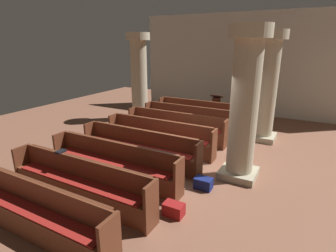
{
  "coord_description": "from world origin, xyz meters",
  "views": [
    {
      "loc": [
        2.86,
        -6.52,
        3.22
      ],
      "look_at": [
        -0.9,
        0.4,
        0.75
      ],
      "focal_mm": 28.62,
      "sensor_mm": 36.0,
      "label": 1
    }
  ],
  "objects_px": {
    "pew_row_3": "(159,135)",
    "pillar_far_side": "(139,76)",
    "pew_row_5": "(113,161)",
    "pillar_aisle_side": "(267,85)",
    "pew_row_7": "(30,209)",
    "hymn_book": "(61,151)",
    "kneeler_box_navy": "(203,183)",
    "pew_row_0": "(199,112)",
    "pew_row_2": "(175,125)",
    "pew_row_6": "(79,181)",
    "pew_row_1": "(188,118)",
    "pew_row_4": "(139,146)",
    "lectern": "(216,109)",
    "pillar_aisle_rear": "(244,103)",
    "kneeler_box_red": "(174,209)"
  },
  "relations": [
    {
      "from": "pillar_aisle_side",
      "to": "pew_row_4",
      "type": "bearing_deg",
      "value": -125.87
    },
    {
      "from": "pew_row_2",
      "to": "pew_row_4",
      "type": "bearing_deg",
      "value": -90.0
    },
    {
      "from": "pew_row_3",
      "to": "kneeler_box_red",
      "type": "distance_m",
      "value": 3.38
    },
    {
      "from": "pew_row_2",
      "to": "pew_row_6",
      "type": "relative_size",
      "value": 1.0
    },
    {
      "from": "pew_row_2",
      "to": "kneeler_box_navy",
      "type": "distance_m",
      "value": 3.37
    },
    {
      "from": "pew_row_0",
      "to": "pew_row_6",
      "type": "relative_size",
      "value": 1.0
    },
    {
      "from": "pew_row_0",
      "to": "pew_row_2",
      "type": "height_order",
      "value": "same"
    },
    {
      "from": "pew_row_6",
      "to": "pillar_aisle_side",
      "type": "height_order",
      "value": "pillar_aisle_side"
    },
    {
      "from": "pew_row_5",
      "to": "pew_row_6",
      "type": "xyz_separation_m",
      "value": [
        0.0,
        -1.09,
        0.0
      ]
    },
    {
      "from": "pew_row_3",
      "to": "pillar_aisle_rear",
      "type": "bearing_deg",
      "value": -12.25
    },
    {
      "from": "pew_row_5",
      "to": "kneeler_box_navy",
      "type": "relative_size",
      "value": 8.98
    },
    {
      "from": "pew_row_7",
      "to": "lectern",
      "type": "relative_size",
      "value": 3.32
    },
    {
      "from": "pillar_aisle_rear",
      "to": "lectern",
      "type": "height_order",
      "value": "pillar_aisle_rear"
    },
    {
      "from": "pew_row_5",
      "to": "pew_row_7",
      "type": "distance_m",
      "value": 2.19
    },
    {
      "from": "pew_row_3",
      "to": "kneeler_box_navy",
      "type": "xyz_separation_m",
      "value": [
        2.07,
        -1.54,
        -0.37
      ]
    },
    {
      "from": "pew_row_1",
      "to": "pew_row_4",
      "type": "bearing_deg",
      "value": -90.0
    },
    {
      "from": "pew_row_3",
      "to": "pew_row_7",
      "type": "height_order",
      "value": "same"
    },
    {
      "from": "pew_row_2",
      "to": "pew_row_6",
      "type": "bearing_deg",
      "value": -90.0
    },
    {
      "from": "pew_row_4",
      "to": "pew_row_0",
      "type": "bearing_deg",
      "value": 90.0
    },
    {
      "from": "pew_row_3",
      "to": "pillar_far_side",
      "type": "bearing_deg",
      "value": 133.2
    },
    {
      "from": "pew_row_7",
      "to": "pew_row_6",
      "type": "bearing_deg",
      "value": 90.0
    },
    {
      "from": "pillar_aisle_rear",
      "to": "kneeler_box_navy",
      "type": "relative_size",
      "value": 9.01
    },
    {
      "from": "pew_row_3",
      "to": "pew_row_4",
      "type": "relative_size",
      "value": 1.0
    },
    {
      "from": "pew_row_6",
      "to": "kneeler_box_red",
      "type": "xyz_separation_m",
      "value": [
        1.93,
        0.53,
        -0.37
      ]
    },
    {
      "from": "pillar_aisle_side",
      "to": "pew_row_7",
      "type": "bearing_deg",
      "value": -110.8
    },
    {
      "from": "pew_row_0",
      "to": "pillar_far_side",
      "type": "xyz_separation_m",
      "value": [
        -2.58,
        -0.54,
        1.38
      ]
    },
    {
      "from": "pew_row_1",
      "to": "pew_row_3",
      "type": "height_order",
      "value": "same"
    },
    {
      "from": "pew_row_3",
      "to": "pew_row_5",
      "type": "height_order",
      "value": "same"
    },
    {
      "from": "pew_row_7",
      "to": "pillar_far_side",
      "type": "xyz_separation_m",
      "value": [
        -2.58,
        7.12,
        1.38
      ]
    },
    {
      "from": "pillar_far_side",
      "to": "hymn_book",
      "type": "distance_m",
      "value": 6.2
    },
    {
      "from": "pew_row_1",
      "to": "hymn_book",
      "type": "relative_size",
      "value": 16.5
    },
    {
      "from": "pew_row_6",
      "to": "pew_row_7",
      "type": "xyz_separation_m",
      "value": [
        0.0,
        -1.09,
        0.0
      ]
    },
    {
      "from": "pew_row_7",
      "to": "pew_row_0",
      "type": "bearing_deg",
      "value": 90.0
    },
    {
      "from": "pew_row_1",
      "to": "pew_row_2",
      "type": "xyz_separation_m",
      "value": [
        0.0,
        -1.09,
        0.0
      ]
    },
    {
      "from": "pillar_aisle_rear",
      "to": "hymn_book",
      "type": "height_order",
      "value": "pillar_aisle_rear"
    },
    {
      "from": "hymn_book",
      "to": "kneeler_box_navy",
      "type": "relative_size",
      "value": 0.54
    },
    {
      "from": "pew_row_4",
      "to": "pew_row_5",
      "type": "bearing_deg",
      "value": -90.0
    },
    {
      "from": "pillar_far_side",
      "to": "hymn_book",
      "type": "xyz_separation_m",
      "value": [
        1.89,
        -5.83,
        -0.93
      ]
    },
    {
      "from": "pew_row_5",
      "to": "pew_row_7",
      "type": "bearing_deg",
      "value": -90.0
    },
    {
      "from": "pew_row_0",
      "to": "pew_row_7",
      "type": "relative_size",
      "value": 1.0
    },
    {
      "from": "pew_row_6",
      "to": "pew_row_2",
      "type": "bearing_deg",
      "value": 90.0
    },
    {
      "from": "pillar_far_side",
      "to": "pillar_aisle_rear",
      "type": "distance_m",
      "value": 6.17
    },
    {
      "from": "pew_row_5",
      "to": "pillar_far_side",
      "type": "relative_size",
      "value": 1.0
    },
    {
      "from": "pew_row_5",
      "to": "pillar_aisle_side",
      "type": "relative_size",
      "value": 1.0
    },
    {
      "from": "hymn_book",
      "to": "kneeler_box_navy",
      "type": "height_order",
      "value": "hymn_book"
    },
    {
      "from": "pew_row_2",
      "to": "hymn_book",
      "type": "relative_size",
      "value": 16.5
    },
    {
      "from": "pew_row_1",
      "to": "pew_row_3",
      "type": "bearing_deg",
      "value": -90.0
    },
    {
      "from": "pillar_aisle_side",
      "to": "pillar_aisle_rear",
      "type": "relative_size",
      "value": 1.0
    },
    {
      "from": "pew_row_1",
      "to": "pew_row_5",
      "type": "relative_size",
      "value": 1.0
    },
    {
      "from": "pew_row_2",
      "to": "pillar_aisle_rear",
      "type": "distance_m",
      "value": 3.4
    }
  ]
}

